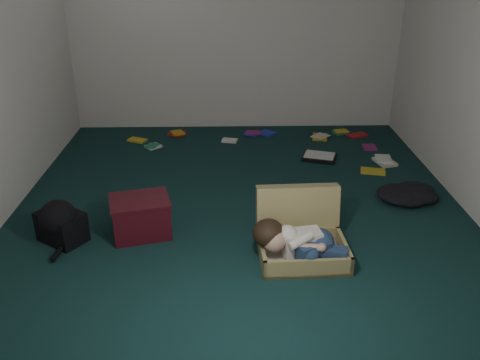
{
  "coord_description": "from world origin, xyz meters",
  "views": [
    {
      "loc": [
        -0.09,
        -4.0,
        2.15
      ],
      "look_at": [
        0.0,
        -0.15,
        0.35
      ],
      "focal_mm": 38.0,
      "sensor_mm": 36.0,
      "label": 1
    }
  ],
  "objects": [
    {
      "name": "person",
      "position": [
        0.41,
        -0.87,
        0.18
      ],
      "size": [
        0.7,
        0.33,
        0.29
      ],
      "rotation": [
        0.0,
        0.0,
        0.04
      ],
      "color": "white",
      "rests_on": "suitcase"
    },
    {
      "name": "clothing_pile",
      "position": [
        1.54,
        0.16,
        0.07
      ],
      "size": [
        0.53,
        0.48,
        0.14
      ],
      "primitive_type": null,
      "rotation": [
        0.0,
        0.0,
        -0.29
      ],
      "color": "black",
      "rests_on": "floor"
    },
    {
      "name": "backpack",
      "position": [
        -1.42,
        -0.5,
        0.13
      ],
      "size": [
        0.57,
        0.55,
        0.27
      ],
      "primitive_type": null,
      "rotation": [
        0.0,
        0.0,
        -0.6
      ],
      "color": "black",
      "rests_on": "floor"
    },
    {
      "name": "paper_tray",
      "position": [
        0.9,
        1.13,
        0.02
      ],
      "size": [
        0.42,
        0.36,
        0.05
      ],
      "rotation": [
        0.0,
        0.0,
        -0.32
      ],
      "color": "black",
      "rests_on": "floor"
    },
    {
      "name": "book_scatter",
      "position": [
        0.5,
        1.63,
        0.01
      ],
      "size": [
        2.97,
        1.44,
        0.02
      ],
      "color": "gold",
      "rests_on": "floor"
    },
    {
      "name": "wall_back",
      "position": [
        0.0,
        2.25,
        1.3
      ],
      "size": [
        4.5,
        0.0,
        4.5
      ],
      "primitive_type": "plane",
      "rotation": [
        1.57,
        0.0,
        0.0
      ],
      "color": "white",
      "rests_on": "ground"
    },
    {
      "name": "floor",
      "position": [
        0.0,
        0.0,
        0.0
      ],
      "size": [
        4.5,
        4.5,
        0.0
      ],
      "primitive_type": "plane",
      "color": "#0F2D2C",
      "rests_on": "ground"
    },
    {
      "name": "suitcase",
      "position": [
        0.45,
        -0.7,
        0.14
      ],
      "size": [
        0.67,
        0.66,
        0.47
      ],
      "rotation": [
        0.0,
        0.0,
        0.04
      ],
      "color": "tan",
      "rests_on": "floor"
    },
    {
      "name": "maroon_bin",
      "position": [
        -0.8,
        -0.42,
        0.16
      ],
      "size": [
        0.54,
        0.47,
        0.32
      ],
      "rotation": [
        0.0,
        0.0,
        0.25
      ],
      "color": "#400D15",
      "rests_on": "floor"
    },
    {
      "name": "wall_front",
      "position": [
        0.0,
        -2.25,
        1.3
      ],
      "size": [
        4.5,
        0.0,
        4.5
      ],
      "primitive_type": "plane",
      "rotation": [
        -1.57,
        0.0,
        0.0
      ],
      "color": "white",
      "rests_on": "ground"
    }
  ]
}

